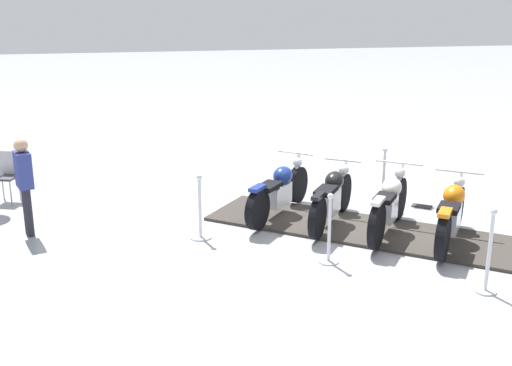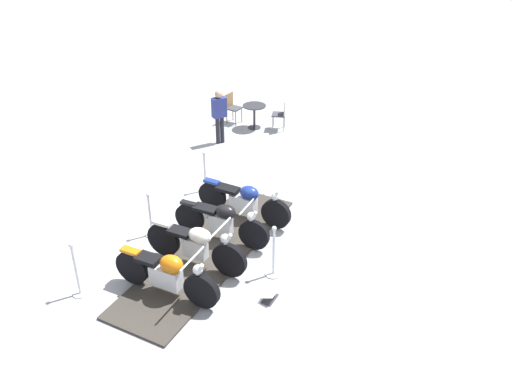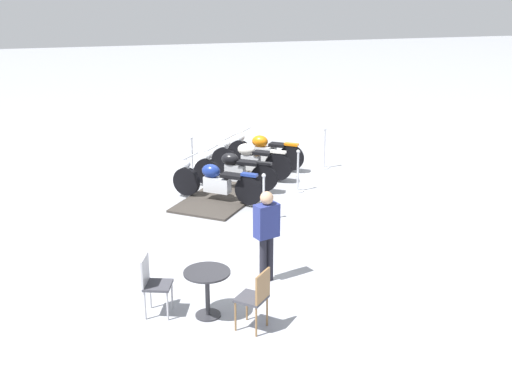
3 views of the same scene
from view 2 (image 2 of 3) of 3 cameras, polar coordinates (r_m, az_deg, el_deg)
name	(u,v)px [view 2 (image 2 of 3)]	position (r m, az deg, el deg)	size (l,w,h in m)	color
ground_plane	(210,253)	(11.25, -4.92, -7.39)	(80.00, 80.00, 0.00)	#A8AAB2
display_platform	(210,252)	(11.23, -4.92, -7.28)	(5.11, 1.44, 0.05)	#38332D
motorcycle_copper	(167,274)	(9.99, -9.36, -9.43)	(1.80, 1.47, 1.01)	black
motorcycle_cream	(196,245)	(10.60, -6.30, -6.49)	(1.80, 1.48, 1.05)	black
motorcycle_black	(222,221)	(11.27, -3.60, -4.01)	(1.81, 1.40, 0.98)	black
motorcycle_navy	(244,201)	(12.00, -1.24, -1.87)	(1.83, 1.61, 0.99)	black
stanchion_left_front	(77,276)	(10.48, -18.33, -9.31)	(0.29, 0.29, 1.15)	silver
stanchion_right_mid	(274,259)	(10.46, 1.86, -8.03)	(0.33, 0.33, 1.12)	silver
stanchion_left_mid	(151,221)	(11.77, -11.04, -3.91)	(0.30, 0.30, 1.05)	silver
stanchion_left_rear	(205,179)	(13.28, -5.38, 0.45)	(0.35, 0.35, 1.06)	silver
info_placard	(270,296)	(10.08, 1.47, -11.84)	(0.40, 0.41, 0.21)	#333338
cafe_table	(254,111)	(16.65, -0.18, 7.59)	(0.71, 0.71, 0.74)	#2D2D33
cafe_chair_near_table	(281,113)	(16.56, 2.67, 7.43)	(0.52, 0.52, 0.95)	#B7B7BC
cafe_chair_across_table	(232,106)	(17.08, -2.53, 8.12)	(0.57, 0.57, 0.94)	olive
bystander_person	(219,112)	(15.52, -3.89, 7.47)	(0.45, 0.32, 1.60)	#23232D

